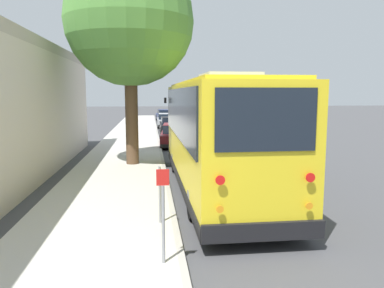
{
  "coord_description": "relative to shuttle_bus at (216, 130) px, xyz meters",
  "views": [
    {
      "loc": [
        -10.6,
        2.43,
        3.1
      ],
      "look_at": [
        2.56,
        0.95,
        1.3
      ],
      "focal_mm": 35.0,
      "sensor_mm": 36.0,
      "label": 1
    }
  ],
  "objects": [
    {
      "name": "parked_sedan_silver",
      "position": [
        23.07,
        0.54,
        -1.37
      ],
      "size": [
        4.42,
        1.87,
        1.26
      ],
      "rotation": [
        0.0,
        0.0,
        -0.02
      ],
      "color": "#A8AAAF",
      "rests_on": "ground"
    },
    {
      "name": "ground_plane",
      "position": [
        -1.05,
        -0.35,
        -1.95
      ],
      "size": [
        160.0,
        160.0,
        0.0
      ],
      "primitive_type": "plane",
      "color": "#474749"
    },
    {
      "name": "sign_post_near",
      "position": [
        -5.41,
        1.88,
        -0.94
      ],
      "size": [
        0.06,
        0.22,
        1.67
      ],
      "color": "gray",
      "rests_on": "sidewalk_slab"
    },
    {
      "name": "sign_post_far",
      "position": [
        -3.34,
        1.88,
        -1.15
      ],
      "size": [
        0.06,
        0.06,
        1.31
      ],
      "color": "gray",
      "rests_on": "sidewalk_slab"
    },
    {
      "name": "curb_strip",
      "position": [
        -1.05,
        1.55,
        -1.88
      ],
      "size": [
        80.0,
        0.14,
        0.15
      ],
      "primitive_type": "cube",
      "color": "#AAA69D",
      "rests_on": "ground"
    },
    {
      "name": "parked_sedan_black",
      "position": [
        17.35,
        0.48,
        -1.36
      ],
      "size": [
        4.62,
        1.71,
        1.28
      ],
      "rotation": [
        0.0,
        0.0,
        -0.0
      ],
      "color": "black",
      "rests_on": "ground"
    },
    {
      "name": "street_tree",
      "position": [
        4.27,
        2.84,
        4.37
      ],
      "size": [
        5.21,
        5.21,
        9.22
      ],
      "color": "brown",
      "rests_on": "sidewalk_slab"
    },
    {
      "name": "shuttle_bus",
      "position": [
        0.0,
        0.0,
        0.0
      ],
      "size": [
        10.12,
        2.76,
        3.62
      ],
      "rotation": [
        0.0,
        0.0,
        0.01
      ],
      "color": "yellow",
      "rests_on": "ground"
    },
    {
      "name": "sidewalk_slab",
      "position": [
        -1.05,
        3.39,
        -1.88
      ],
      "size": [
        80.0,
        3.53,
        0.15
      ],
      "primitive_type": "cube",
      "color": "beige",
      "rests_on": "ground"
    },
    {
      "name": "parked_sedan_maroon",
      "position": [
        10.54,
        0.56,
        -1.35
      ],
      "size": [
        4.55,
        2.04,
        1.3
      ],
      "rotation": [
        0.0,
        0.0,
        -0.08
      ],
      "color": "maroon",
      "rests_on": "ground"
    },
    {
      "name": "parked_sedan_navy",
      "position": [
        30.43,
        0.42,
        -1.35
      ],
      "size": [
        4.61,
        1.94,
        1.29
      ],
      "rotation": [
        0.0,
        0.0,
        0.06
      ],
      "color": "#19234C",
      "rests_on": "ground"
    }
  ]
}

